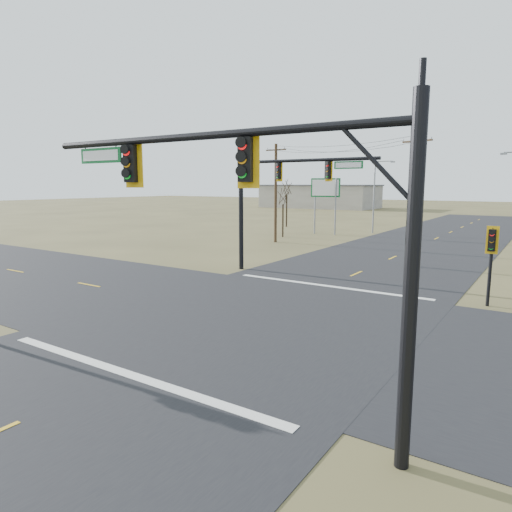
{
  "coord_description": "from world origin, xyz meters",
  "views": [
    {
      "loc": [
        10.84,
        -16.62,
        5.93
      ],
      "look_at": [
        -0.77,
        1.0,
        2.6
      ],
      "focal_mm": 32.0,
      "sensor_mm": 36.0,
      "label": 1
    }
  ],
  "objects_px": {
    "mast_arm_far": "(276,187)",
    "bare_tree_b": "(287,187)",
    "utility_pole_far": "(276,192)",
    "highway_sign": "(325,195)",
    "bare_tree_a": "(283,196)",
    "streetlight_c": "(376,192)",
    "pedestal_signal_ne": "(492,247)",
    "mast_arm_near": "(261,198)",
    "utility_pole_near": "(414,198)"
  },
  "relations": [
    {
      "from": "utility_pole_far",
      "to": "bare_tree_a",
      "type": "bearing_deg",
      "value": 111.13
    },
    {
      "from": "utility_pole_near",
      "to": "mast_arm_near",
      "type": "bearing_deg",
      "value": -83.67
    },
    {
      "from": "mast_arm_near",
      "to": "pedestal_signal_ne",
      "type": "relative_size",
      "value": 2.81
    },
    {
      "from": "bare_tree_a",
      "to": "highway_sign",
      "type": "bearing_deg",
      "value": 61.4
    },
    {
      "from": "bare_tree_b",
      "to": "pedestal_signal_ne",
      "type": "bearing_deg",
      "value": -47.23
    },
    {
      "from": "mast_arm_far",
      "to": "pedestal_signal_ne",
      "type": "xyz_separation_m",
      "value": [
        13.08,
        -1.62,
        -2.77
      ]
    },
    {
      "from": "mast_arm_far",
      "to": "bare_tree_b",
      "type": "relative_size",
      "value": 1.42
    },
    {
      "from": "highway_sign",
      "to": "streetlight_c",
      "type": "xyz_separation_m",
      "value": [
        4.55,
        4.49,
        0.3
      ]
    },
    {
      "from": "utility_pole_far",
      "to": "highway_sign",
      "type": "distance_m",
      "value": 9.75
    },
    {
      "from": "utility_pole_far",
      "to": "highway_sign",
      "type": "xyz_separation_m",
      "value": [
        1.04,
        9.69,
        -0.5
      ]
    },
    {
      "from": "mast_arm_far",
      "to": "highway_sign",
      "type": "bearing_deg",
      "value": 124.5
    },
    {
      "from": "mast_arm_near",
      "to": "highway_sign",
      "type": "height_order",
      "value": "mast_arm_near"
    },
    {
      "from": "pedestal_signal_ne",
      "to": "utility_pole_far",
      "type": "xyz_separation_m",
      "value": [
        -21.62,
        15.88,
        2.2
      ]
    },
    {
      "from": "streetlight_c",
      "to": "bare_tree_a",
      "type": "bearing_deg",
      "value": -124.65
    },
    {
      "from": "pedestal_signal_ne",
      "to": "bare_tree_b",
      "type": "xyz_separation_m",
      "value": [
        -29.25,
        31.62,
        2.62
      ]
    },
    {
      "from": "highway_sign",
      "to": "bare_tree_a",
      "type": "bearing_deg",
      "value": -127.54
    },
    {
      "from": "pedestal_signal_ne",
      "to": "mast_arm_near",
      "type": "bearing_deg",
      "value": -103.47
    },
    {
      "from": "pedestal_signal_ne",
      "to": "bare_tree_b",
      "type": "relative_size",
      "value": 0.57
    },
    {
      "from": "highway_sign",
      "to": "bare_tree_a",
      "type": "xyz_separation_m",
      "value": [
        -2.8,
        -5.13,
        -0.08
      ]
    },
    {
      "from": "utility_pole_far",
      "to": "mast_arm_far",
      "type": "bearing_deg",
      "value": -59.08
    },
    {
      "from": "pedestal_signal_ne",
      "to": "bare_tree_a",
      "type": "bearing_deg",
      "value": 137.94
    },
    {
      "from": "mast_arm_far",
      "to": "bare_tree_a",
      "type": "distance_m",
      "value": 21.48
    },
    {
      "from": "pedestal_signal_ne",
      "to": "mast_arm_far",
      "type": "bearing_deg",
      "value": 172.03
    },
    {
      "from": "pedestal_signal_ne",
      "to": "utility_pole_far",
      "type": "height_order",
      "value": "utility_pole_far"
    },
    {
      "from": "mast_arm_near",
      "to": "utility_pole_far",
      "type": "height_order",
      "value": "utility_pole_far"
    },
    {
      "from": "bare_tree_b",
      "to": "streetlight_c",
      "type": "bearing_deg",
      "value": -6.75
    },
    {
      "from": "mast_arm_near",
      "to": "mast_arm_far",
      "type": "bearing_deg",
      "value": 102.54
    },
    {
      "from": "mast_arm_far",
      "to": "utility_pole_far",
      "type": "xyz_separation_m",
      "value": [
        -8.54,
        14.26,
        -0.57
      ]
    },
    {
      "from": "utility_pole_far",
      "to": "bare_tree_a",
      "type": "height_order",
      "value": "utility_pole_far"
    },
    {
      "from": "mast_arm_near",
      "to": "mast_arm_far",
      "type": "height_order",
      "value": "mast_arm_far"
    },
    {
      "from": "bare_tree_a",
      "to": "streetlight_c",
      "type": "bearing_deg",
      "value": 52.65
    },
    {
      "from": "mast_arm_far",
      "to": "streetlight_c",
      "type": "distance_m",
      "value": 28.6
    },
    {
      "from": "pedestal_signal_ne",
      "to": "highway_sign",
      "type": "relative_size",
      "value": 0.6
    },
    {
      "from": "utility_pole_far",
      "to": "streetlight_c",
      "type": "height_order",
      "value": "utility_pole_far"
    },
    {
      "from": "utility_pole_far",
      "to": "streetlight_c",
      "type": "xyz_separation_m",
      "value": [
        5.59,
        14.17,
        -0.2
      ]
    },
    {
      "from": "bare_tree_b",
      "to": "utility_pole_far",
      "type": "bearing_deg",
      "value": -64.13
    },
    {
      "from": "utility_pole_near",
      "to": "utility_pole_far",
      "type": "height_order",
      "value": "utility_pole_far"
    },
    {
      "from": "utility_pole_near",
      "to": "bare_tree_b",
      "type": "bearing_deg",
      "value": 135.81
    },
    {
      "from": "mast_arm_far",
      "to": "bare_tree_b",
      "type": "height_order",
      "value": "mast_arm_far"
    },
    {
      "from": "utility_pole_far",
      "to": "bare_tree_b",
      "type": "bearing_deg",
      "value": 115.87
    },
    {
      "from": "streetlight_c",
      "to": "bare_tree_a",
      "type": "relative_size",
      "value": 1.53
    },
    {
      "from": "utility_pole_near",
      "to": "utility_pole_far",
      "type": "bearing_deg",
      "value": 156.42
    },
    {
      "from": "mast_arm_far",
      "to": "streetlight_c",
      "type": "relative_size",
      "value": 1.12
    },
    {
      "from": "utility_pole_near",
      "to": "streetlight_c",
      "type": "distance_m",
      "value": 23.19
    },
    {
      "from": "utility_pole_near",
      "to": "streetlight_c",
      "type": "bearing_deg",
      "value": 115.4
    },
    {
      "from": "bare_tree_a",
      "to": "utility_pole_near",
      "type": "bearing_deg",
      "value": -33.24
    },
    {
      "from": "streetlight_c",
      "to": "bare_tree_a",
      "type": "height_order",
      "value": "streetlight_c"
    },
    {
      "from": "mast_arm_near",
      "to": "bare_tree_b",
      "type": "distance_m",
      "value": 53.48
    },
    {
      "from": "streetlight_c",
      "to": "bare_tree_b",
      "type": "relative_size",
      "value": 1.27
    },
    {
      "from": "utility_pole_near",
      "to": "bare_tree_a",
      "type": "relative_size",
      "value": 1.65
    }
  ]
}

